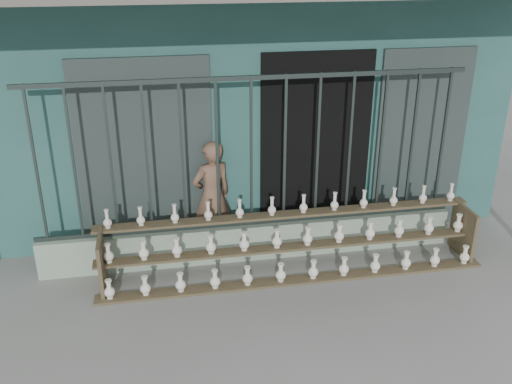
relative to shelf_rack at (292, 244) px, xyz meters
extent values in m
plane|color=slate|center=(-0.41, -0.89, -0.36)|extent=(60.00, 60.00, 0.00)
cube|color=#285450|center=(-0.41, 3.41, 1.24)|extent=(7.00, 5.00, 3.20)
cube|color=black|center=(0.49, 0.93, 0.84)|extent=(1.40, 0.12, 2.40)
cube|color=#232E2C|center=(-1.61, 0.89, 0.84)|extent=(1.60, 0.08, 2.40)
cube|color=#232E2C|center=(1.89, 0.89, 0.84)|extent=(1.20, 0.08, 2.40)
cube|color=#8DA38C|center=(-0.41, 0.41, -0.14)|extent=(5.00, 0.20, 0.45)
cube|color=#283330|center=(-2.76, 0.41, 0.99)|extent=(0.03, 0.03, 1.80)
cube|color=#283330|center=(-2.37, 0.41, 0.99)|extent=(0.03, 0.03, 1.80)
cube|color=#283330|center=(-1.97, 0.41, 0.99)|extent=(0.03, 0.03, 1.80)
cube|color=#283330|center=(-1.58, 0.41, 0.99)|extent=(0.03, 0.03, 1.80)
cube|color=#283330|center=(-1.19, 0.41, 0.99)|extent=(0.03, 0.03, 1.80)
cube|color=#283330|center=(-0.80, 0.41, 0.99)|extent=(0.03, 0.03, 1.80)
cube|color=#283330|center=(-0.41, 0.41, 0.99)|extent=(0.03, 0.03, 1.80)
cube|color=#283330|center=(-0.02, 0.41, 0.99)|extent=(0.03, 0.03, 1.80)
cube|color=#283330|center=(0.38, 0.41, 0.99)|extent=(0.03, 0.03, 1.80)
cube|color=#283330|center=(0.77, 0.41, 0.99)|extent=(0.03, 0.03, 1.80)
cube|color=#283330|center=(1.16, 0.41, 0.99)|extent=(0.03, 0.03, 1.80)
cube|color=#283330|center=(1.55, 0.41, 0.99)|extent=(0.03, 0.03, 1.80)
cube|color=#283330|center=(1.94, 0.41, 0.99)|extent=(0.03, 0.03, 1.80)
cube|color=#283330|center=(-0.41, 0.41, 1.86)|extent=(5.00, 0.04, 0.05)
cube|color=#283330|center=(-0.41, 0.41, 0.11)|extent=(5.00, 0.04, 0.05)
cube|color=brown|center=(0.00, -0.24, -0.35)|extent=(4.50, 0.18, 0.03)
cube|color=brown|center=(0.00, 0.01, -0.05)|extent=(4.50, 0.18, 0.03)
cube|color=brown|center=(0.00, 0.26, 0.25)|extent=(4.50, 0.18, 0.03)
cube|color=brown|center=(-2.15, 0.01, -0.04)|extent=(0.04, 0.55, 0.64)
cube|color=brown|center=(2.15, 0.01, -0.04)|extent=(0.04, 0.55, 0.64)
imported|color=brown|center=(-0.84, 0.76, 0.34)|extent=(0.60, 0.50, 1.41)
camera|label=1|loc=(-1.46, -5.63, 3.18)|focal=40.00mm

